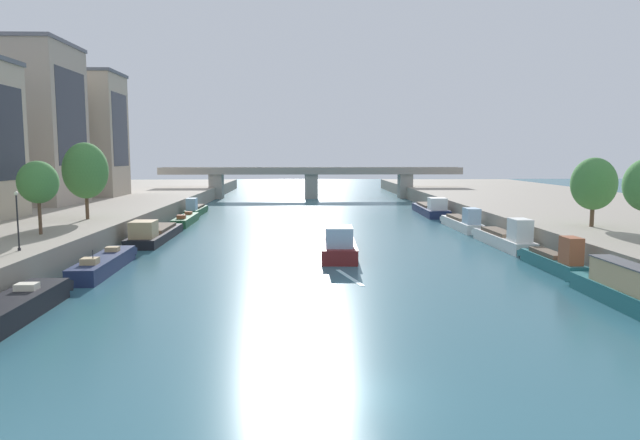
{
  "coord_description": "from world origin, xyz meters",
  "views": [
    {
      "loc": [
        -1.92,
        -21.67,
        9.39
      ],
      "look_at": [
        0.0,
        40.41,
        2.27
      ],
      "focal_mm": 32.05,
      "sensor_mm": 36.0,
      "label": 1
    }
  ],
  "objects_px": {
    "moored_boat_right_midway": "(462,222)",
    "moored_boat_right_end": "(431,209)",
    "tree_right_nearest": "(594,184)",
    "tree_left_past_mid": "(38,182)",
    "moored_boat_left_second": "(196,209)",
    "moored_boat_right_gap_after": "(554,260)",
    "moored_boat_left_far": "(104,263)",
    "tree_left_nearest": "(85,171)",
    "moored_boat_left_downstream": "(186,220)",
    "moored_boat_right_far": "(505,238)",
    "barge_midriver": "(338,242)",
    "moored_boat_left_near": "(8,311)",
    "bridge_far": "(311,178)",
    "moored_boat_left_midway": "(154,233)",
    "moored_boat_right_downstream": "(622,288)",
    "lamppost_left_bank": "(17,218)"
  },
  "relations": [
    {
      "from": "moored_boat_right_midway",
      "to": "moored_boat_right_end",
      "type": "bearing_deg",
      "value": 90.02
    },
    {
      "from": "tree_right_nearest",
      "to": "tree_left_past_mid",
      "type": "bearing_deg",
      "value": -175.75
    },
    {
      "from": "moored_boat_left_second",
      "to": "moored_boat_right_gap_after",
      "type": "height_order",
      "value": "moored_boat_right_gap_after"
    },
    {
      "from": "moored_boat_left_far",
      "to": "tree_left_nearest",
      "type": "height_order",
      "value": "tree_left_nearest"
    },
    {
      "from": "moored_boat_left_downstream",
      "to": "moored_boat_right_far",
      "type": "distance_m",
      "value": 42.14
    },
    {
      "from": "barge_midriver",
      "to": "moored_boat_left_near",
      "type": "xyz_separation_m",
      "value": [
        -19.95,
        -23.14,
        -0.28
      ]
    },
    {
      "from": "moored_boat_right_gap_after",
      "to": "bridge_far",
      "type": "xyz_separation_m",
      "value": [
        -18.44,
        78.36,
        3.4
      ]
    },
    {
      "from": "moored_boat_left_near",
      "to": "moored_boat_left_midway",
      "type": "distance_m",
      "value": 30.86
    },
    {
      "from": "moored_boat_right_downstream",
      "to": "moored_boat_left_midway",
      "type": "bearing_deg",
      "value": 141.85
    },
    {
      "from": "moored_boat_left_second",
      "to": "moored_boat_right_gap_after",
      "type": "xyz_separation_m",
      "value": [
        37.1,
        -44.74,
        0.08
      ]
    },
    {
      "from": "moored_boat_right_midway",
      "to": "moored_boat_left_downstream",
      "type": "bearing_deg",
      "value": 169.54
    },
    {
      "from": "tree_left_past_mid",
      "to": "bridge_far",
      "type": "distance_m",
      "value": 77.34
    },
    {
      "from": "moored_boat_left_near",
      "to": "bridge_far",
      "type": "relative_size",
      "value": 0.2
    },
    {
      "from": "barge_midriver",
      "to": "moored_boat_right_far",
      "type": "distance_m",
      "value": 17.29
    },
    {
      "from": "barge_midriver",
      "to": "bridge_far",
      "type": "relative_size",
      "value": 0.26
    },
    {
      "from": "moored_boat_right_downstream",
      "to": "lamppost_left_bank",
      "type": "distance_m",
      "value": 41.2
    },
    {
      "from": "moored_boat_right_end",
      "to": "moored_boat_right_midway",
      "type": "bearing_deg",
      "value": -89.98
    },
    {
      "from": "moored_boat_left_midway",
      "to": "moored_boat_right_gap_after",
      "type": "height_order",
      "value": "moored_boat_right_gap_after"
    },
    {
      "from": "moored_boat_left_near",
      "to": "tree_right_nearest",
      "type": "distance_m",
      "value": 50.0
    },
    {
      "from": "moored_boat_right_downstream",
      "to": "tree_left_nearest",
      "type": "xyz_separation_m",
      "value": [
        -43.04,
        27.7,
        6.54
      ]
    },
    {
      "from": "moored_boat_left_downstream",
      "to": "tree_left_nearest",
      "type": "relative_size",
      "value": 1.43
    },
    {
      "from": "moored_boat_left_downstream",
      "to": "bridge_far",
      "type": "bearing_deg",
      "value": 68.56
    },
    {
      "from": "moored_boat_right_end",
      "to": "lamppost_left_bank",
      "type": "relative_size",
      "value": 3.75
    },
    {
      "from": "moored_boat_left_near",
      "to": "moored_boat_left_second",
      "type": "xyz_separation_m",
      "value": [
        -0.21,
        57.94,
        0.16
      ]
    },
    {
      "from": "moored_boat_left_near",
      "to": "lamppost_left_bank",
      "type": "bearing_deg",
      "value": 112.33
    },
    {
      "from": "moored_boat_right_downstream",
      "to": "tree_left_past_mid",
      "type": "xyz_separation_m",
      "value": [
        -42.71,
        15.87,
        5.86
      ]
    },
    {
      "from": "lamppost_left_bank",
      "to": "moored_boat_right_downstream",
      "type": "bearing_deg",
      "value": -10.2
    },
    {
      "from": "tree_left_past_mid",
      "to": "tree_left_nearest",
      "type": "height_order",
      "value": "tree_left_nearest"
    },
    {
      "from": "barge_midriver",
      "to": "moored_boat_left_near",
      "type": "bearing_deg",
      "value": -130.77
    },
    {
      "from": "moored_boat_left_far",
      "to": "bridge_far",
      "type": "height_order",
      "value": "bridge_far"
    },
    {
      "from": "moored_boat_left_downstream",
      "to": "bridge_far",
      "type": "height_order",
      "value": "bridge_far"
    },
    {
      "from": "moored_boat_right_gap_after",
      "to": "tree_left_nearest",
      "type": "xyz_separation_m",
      "value": [
        -43.54,
        16.97,
        6.77
      ]
    },
    {
      "from": "moored_boat_right_gap_after",
      "to": "moored_boat_right_far",
      "type": "xyz_separation_m",
      "value": [
        0.25,
        11.92,
        0.05
      ]
    },
    {
      "from": "tree_left_nearest",
      "to": "moored_boat_left_far",
      "type": "bearing_deg",
      "value": -65.82
    },
    {
      "from": "moored_boat_left_midway",
      "to": "moored_boat_right_end",
      "type": "height_order",
      "value": "moored_boat_right_end"
    },
    {
      "from": "tree_right_nearest",
      "to": "moored_boat_left_midway",
      "type": "bearing_deg",
      "value": 168.81
    },
    {
      "from": "moored_boat_left_far",
      "to": "tree_left_past_mid",
      "type": "bearing_deg",
      "value": 149.15
    },
    {
      "from": "moored_boat_left_midway",
      "to": "tree_left_past_mid",
      "type": "distance_m",
      "value": 15.44
    },
    {
      "from": "moored_boat_left_second",
      "to": "moored_boat_right_end",
      "type": "relative_size",
      "value": 0.68
    },
    {
      "from": "moored_boat_right_midway",
      "to": "lamppost_left_bank",
      "type": "height_order",
      "value": "lamppost_left_bank"
    },
    {
      "from": "tree_left_nearest",
      "to": "moored_boat_right_gap_after",
      "type": "bearing_deg",
      "value": -21.29
    },
    {
      "from": "moored_boat_left_second",
      "to": "moored_boat_right_downstream",
      "type": "relative_size",
      "value": 1.0
    },
    {
      "from": "moored_boat_left_midway",
      "to": "moored_boat_left_second",
      "type": "height_order",
      "value": "moored_boat_left_second"
    },
    {
      "from": "moored_boat_left_downstream",
      "to": "moored_boat_left_second",
      "type": "xyz_separation_m",
      "value": [
        -0.83,
        11.8,
        0.28
      ]
    },
    {
      "from": "moored_boat_right_midway",
      "to": "bridge_far",
      "type": "distance_m",
      "value": 55.35
    },
    {
      "from": "moored_boat_left_second",
      "to": "moored_boat_right_downstream",
      "type": "distance_m",
      "value": 66.45
    },
    {
      "from": "moored_boat_left_second",
      "to": "moored_boat_right_gap_after",
      "type": "distance_m",
      "value": 58.12
    },
    {
      "from": "moored_boat_left_midway",
      "to": "barge_midriver",
      "type": "bearing_deg",
      "value": -21.39
    },
    {
      "from": "moored_boat_left_far",
      "to": "moored_boat_right_far",
      "type": "distance_m",
      "value": 38.22
    },
    {
      "from": "moored_boat_right_downstream",
      "to": "tree_right_nearest",
      "type": "relative_size",
      "value": 1.64
    }
  ]
}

